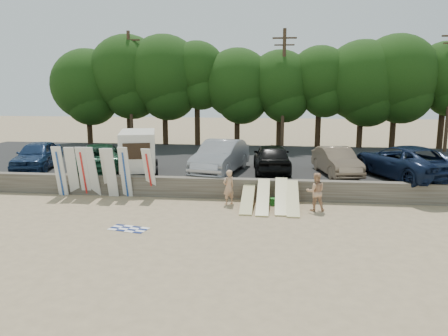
{
  "coord_description": "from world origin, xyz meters",
  "views": [
    {
      "loc": [
        1.57,
        -17.86,
        5.42
      ],
      "look_at": [
        -0.96,
        3.0,
        1.51
      ],
      "focal_mm": 35.0,
      "sensor_mm": 36.0,
      "label": 1
    }
  ],
  "objects_px": {
    "car_3": "(272,158)",
    "car_4": "(337,161)",
    "cooler": "(274,202)",
    "car_5": "(404,162)",
    "box_trailer": "(138,150)",
    "beachgoer_a": "(229,187)",
    "car_2": "(221,157)",
    "beachgoer_b": "(316,192)",
    "car_1": "(100,157)",
    "car_0": "(37,155)"
  },
  "relations": [
    {
      "from": "car_0",
      "to": "car_1",
      "type": "xyz_separation_m",
      "value": [
        3.89,
        -0.19,
        -0.03
      ]
    },
    {
      "from": "car_1",
      "to": "cooler",
      "type": "xyz_separation_m",
      "value": [
        9.88,
        -3.56,
        -1.33
      ]
    },
    {
      "from": "beachgoer_b",
      "to": "cooler",
      "type": "height_order",
      "value": "beachgoer_b"
    },
    {
      "from": "car_2",
      "to": "cooler",
      "type": "height_order",
      "value": "car_2"
    },
    {
      "from": "car_0",
      "to": "beachgoer_b",
      "type": "xyz_separation_m",
      "value": [
        15.59,
        -4.48,
        -0.65
      ]
    },
    {
      "from": "car_3",
      "to": "beachgoer_a",
      "type": "xyz_separation_m",
      "value": [
        -1.94,
        -4.47,
        -0.71
      ]
    },
    {
      "from": "car_1",
      "to": "beachgoer_b",
      "type": "relative_size",
      "value": 3.29
    },
    {
      "from": "box_trailer",
      "to": "car_4",
      "type": "relative_size",
      "value": 0.89
    },
    {
      "from": "beachgoer_a",
      "to": "car_1",
      "type": "bearing_deg",
      "value": -65.76
    },
    {
      "from": "box_trailer",
      "to": "beachgoer_a",
      "type": "xyz_separation_m",
      "value": [
        5.38,
        -3.27,
        -1.19
      ]
    },
    {
      "from": "box_trailer",
      "to": "car_2",
      "type": "distance_m",
      "value": 4.56
    },
    {
      "from": "car_1",
      "to": "car_2",
      "type": "relative_size",
      "value": 1.03
    },
    {
      "from": "box_trailer",
      "to": "car_2",
      "type": "relative_size",
      "value": 0.74
    },
    {
      "from": "car_5",
      "to": "beachgoer_b",
      "type": "relative_size",
      "value": 3.66
    },
    {
      "from": "car_0",
      "to": "cooler",
      "type": "bearing_deg",
      "value": -26.32
    },
    {
      "from": "car_1",
      "to": "car_0",
      "type": "bearing_deg",
      "value": -24.58
    },
    {
      "from": "car_4",
      "to": "cooler",
      "type": "relative_size",
      "value": 11.87
    },
    {
      "from": "car_5",
      "to": "cooler",
      "type": "xyz_separation_m",
      "value": [
        -6.69,
        -3.61,
        -1.41
      ]
    },
    {
      "from": "car_0",
      "to": "car_2",
      "type": "xyz_separation_m",
      "value": [
        10.74,
        0.16,
        0.09
      ]
    },
    {
      "from": "car_4",
      "to": "beachgoer_a",
      "type": "distance_m",
      "value": 6.95
    },
    {
      "from": "beachgoer_b",
      "to": "car_4",
      "type": "bearing_deg",
      "value": -112.15
    },
    {
      "from": "car_0",
      "to": "car_5",
      "type": "bearing_deg",
      "value": -11.47
    },
    {
      "from": "car_5",
      "to": "car_0",
      "type": "bearing_deg",
      "value": -22.54
    },
    {
      "from": "box_trailer",
      "to": "car_4",
      "type": "bearing_deg",
      "value": -10.51
    },
    {
      "from": "car_5",
      "to": "cooler",
      "type": "bearing_deg",
      "value": 6.22
    },
    {
      "from": "cooler",
      "to": "car_3",
      "type": "bearing_deg",
      "value": 77.0
    },
    {
      "from": "beachgoer_a",
      "to": "car_4",
      "type": "bearing_deg",
      "value": 177.64
    },
    {
      "from": "car_4",
      "to": "cooler",
      "type": "height_order",
      "value": "car_4"
    },
    {
      "from": "car_2",
      "to": "beachgoer_a",
      "type": "xyz_separation_m",
      "value": [
        0.9,
        -4.02,
        -0.78
      ]
    },
    {
      "from": "car_0",
      "to": "car_1",
      "type": "relative_size",
      "value": 0.84
    },
    {
      "from": "car_3",
      "to": "car_4",
      "type": "relative_size",
      "value": 1.08
    },
    {
      "from": "cooler",
      "to": "car_1",
      "type": "bearing_deg",
      "value": 144.62
    },
    {
      "from": "car_2",
      "to": "beachgoer_b",
      "type": "xyz_separation_m",
      "value": [
        4.85,
        -4.63,
        -0.74
      ]
    },
    {
      "from": "car_0",
      "to": "beachgoer_a",
      "type": "distance_m",
      "value": 12.28
    },
    {
      "from": "car_5",
      "to": "beachgoer_a",
      "type": "xyz_separation_m",
      "value": [
        -8.82,
        -3.73,
        -0.75
      ]
    },
    {
      "from": "car_2",
      "to": "car_4",
      "type": "bearing_deg",
      "value": 13.03
    },
    {
      "from": "car_1",
      "to": "car_5",
      "type": "xyz_separation_m",
      "value": [
        16.57,
        0.05,
        0.09
      ]
    },
    {
      "from": "box_trailer",
      "to": "beachgoer_a",
      "type": "relative_size",
      "value": 2.46
    },
    {
      "from": "car_4",
      "to": "box_trailer",
      "type": "bearing_deg",
      "value": 173.69
    },
    {
      "from": "beachgoer_a",
      "to": "cooler",
      "type": "relative_size",
      "value": 4.31
    },
    {
      "from": "box_trailer",
      "to": "car_1",
      "type": "relative_size",
      "value": 0.71
    },
    {
      "from": "car_1",
      "to": "car_5",
      "type": "height_order",
      "value": "car_5"
    },
    {
      "from": "beachgoer_a",
      "to": "cooler",
      "type": "bearing_deg",
      "value": 142.81
    },
    {
      "from": "car_2",
      "to": "car_5",
      "type": "bearing_deg",
      "value": 9.16
    },
    {
      "from": "car_4",
      "to": "car_1",
      "type": "bearing_deg",
      "value": 170.97
    },
    {
      "from": "car_0",
      "to": "beachgoer_b",
      "type": "height_order",
      "value": "car_0"
    },
    {
      "from": "car_2",
      "to": "car_5",
      "type": "height_order",
      "value": "car_2"
    },
    {
      "from": "box_trailer",
      "to": "cooler",
      "type": "relative_size",
      "value": 10.61
    },
    {
      "from": "car_0",
      "to": "beachgoer_b",
      "type": "relative_size",
      "value": 2.77
    },
    {
      "from": "car_2",
      "to": "cooler",
      "type": "xyz_separation_m",
      "value": [
        3.03,
        -3.91,
        -1.44
      ]
    }
  ]
}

